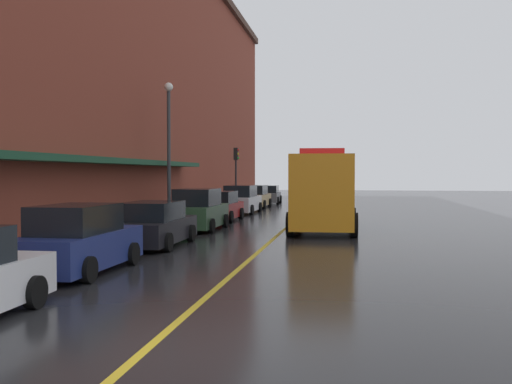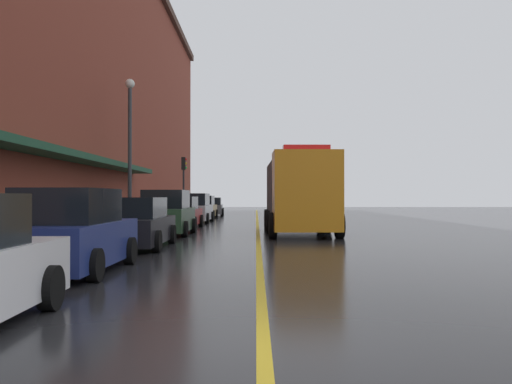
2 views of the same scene
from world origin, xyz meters
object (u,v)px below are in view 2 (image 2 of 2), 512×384
object	(u,v)px
utility_truck	(301,194)
parking_meter_2	(83,215)
parked_car_4	(182,213)
street_lamp_left	(131,137)
traffic_light_near	(185,175)
parked_car_7	(213,207)
parked_car_6	(204,208)
parked_car_2	(137,224)
parked_car_1	(74,233)
parked_car_5	(196,209)
parked_car_3	(168,214)
parking_meter_1	(151,208)

from	to	relation	value
utility_truck	parking_meter_2	world-z (taller)	utility_truck
parked_car_4	street_lamp_left	distance (m)	5.00
utility_truck	traffic_light_near	bearing A→B (deg)	-156.74
utility_truck	parked_car_7	bearing A→B (deg)	-166.93
parked_car_4	parked_car_6	world-z (taller)	parked_car_6
parked_car_6	street_lamp_left	world-z (taller)	street_lamp_left
parked_car_2	traffic_light_near	bearing A→B (deg)	3.42
parked_car_1	parked_car_5	xyz separation A→B (m)	(0.05, 22.82, 0.02)
parking_meter_2	traffic_light_near	distance (m)	23.20
street_lamp_left	parking_meter_2	bearing A→B (deg)	-86.19
parked_car_5	street_lamp_left	distance (m)	9.80
utility_truck	street_lamp_left	size ratio (longest dim) A/B	1.11
parked_car_3	traffic_light_near	distance (m)	16.62
traffic_light_near	utility_truck	bearing A→B (deg)	-65.75
parked_car_1	street_lamp_left	size ratio (longest dim) A/B	0.65
parked_car_4	utility_truck	world-z (taller)	utility_truck
parked_car_3	parked_car_7	bearing A→B (deg)	0.76
parked_car_5	parked_car_6	xyz separation A→B (m)	(-0.10, 6.17, -0.06)
street_lamp_left	traffic_light_near	size ratio (longest dim) A/B	1.61
utility_truck	street_lamp_left	xyz separation A→B (m)	(-7.76, 1.65, 2.69)
parked_car_6	parking_meter_2	bearing A→B (deg)	177.89
parked_car_2	parked_car_3	size ratio (longest dim) A/B	1.09
parked_car_4	parked_car_1	bearing A→B (deg)	-178.50
traffic_light_near	parked_car_7	bearing A→B (deg)	78.55
parked_car_3	parked_car_5	distance (m)	11.21
parked_car_6	traffic_light_near	world-z (taller)	traffic_light_near
parked_car_2	utility_truck	xyz separation A→B (m)	(5.70, 6.63, 0.96)
parked_car_7	traffic_light_near	size ratio (longest dim) A/B	1.09
parked_car_7	traffic_light_near	world-z (taller)	traffic_light_near
parked_car_1	traffic_light_near	size ratio (longest dim) A/B	1.05
parked_car_2	parked_car_3	world-z (taller)	parked_car_3
parking_meter_1	parking_meter_2	bearing A→B (deg)	-90.00
parking_meter_1	parking_meter_2	world-z (taller)	same
parking_meter_1	parked_car_1	bearing A→B (deg)	-85.02
parked_car_6	parking_meter_2	distance (m)	24.13
parking_meter_2	traffic_light_near	bearing A→B (deg)	89.85
parked_car_4	utility_truck	distance (m)	7.36
traffic_light_near	parked_car_4	bearing A→B (deg)	-83.36
parked_car_2	parked_car_4	world-z (taller)	parked_car_4
parked_car_3	parked_car_5	bearing A→B (deg)	1.14
parked_car_2	street_lamp_left	bearing A→B (deg)	13.82
parking_meter_2	parked_car_4	bearing A→B (deg)	83.35
parked_car_2	parked_car_1	bearing A→B (deg)	178.80
parked_car_2	street_lamp_left	distance (m)	9.28
parked_car_1	utility_truck	distance (m)	13.59
parking_meter_1	street_lamp_left	bearing A→B (deg)	-109.94
parked_car_1	parking_meter_1	bearing A→B (deg)	5.56
parked_car_2	parking_meter_2	xyz separation A→B (m)	(-1.46, -0.73, 0.31)
parking_meter_1	parking_meter_2	size ratio (longest dim) A/B	1.00
utility_truck	traffic_light_near	size ratio (longest dim) A/B	1.79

